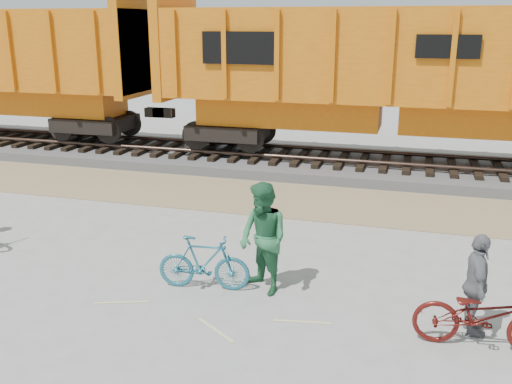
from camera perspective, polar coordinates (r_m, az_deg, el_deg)
ground at (r=10.08m, az=-6.03°, el=-9.64°), size 120.00×120.00×0.00m
gravel_strip at (r=14.95m, az=1.83°, el=-0.62°), size 120.00×3.00×0.02m
ballast_bed at (r=18.21m, az=4.56°, el=2.95°), size 120.00×4.00×0.30m
track at (r=18.13m, az=4.58°, el=3.94°), size 120.00×2.60×0.24m
hopper_car_center at (r=17.42m, az=13.53°, el=11.46°), size 14.00×3.13×4.65m
bicycle_teal at (r=9.89m, az=-5.23°, el=-7.08°), size 1.64×0.66×0.96m
bicycle_maroon at (r=8.75m, az=21.84°, el=-11.42°), size 1.94×0.70×1.01m
person_man at (r=9.59m, az=0.73°, el=-4.69°), size 1.18×1.15×1.92m
person_woman at (r=8.98m, az=21.17°, el=-8.66°), size 0.46×0.94×1.56m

